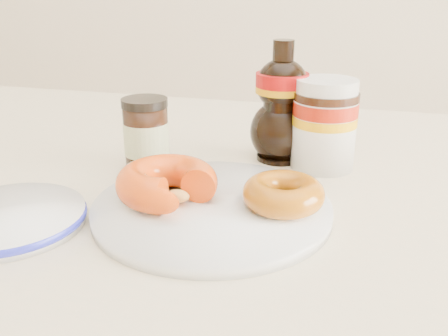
% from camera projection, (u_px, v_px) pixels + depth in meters
% --- Properties ---
extents(dining_table, '(1.40, 0.90, 0.75)m').
position_uv_depth(dining_table, '(242.00, 250.00, 0.64)').
color(dining_table, beige).
rests_on(dining_table, ground).
extents(plate, '(0.26, 0.26, 0.01)m').
position_uv_depth(plate, '(212.00, 208.00, 0.54)').
color(plate, white).
rests_on(plate, dining_table).
extents(donut_bitten, '(0.12, 0.12, 0.04)m').
position_uv_depth(donut_bitten, '(167.00, 183.00, 0.54)').
color(donut_bitten, '#E74B0D').
rests_on(donut_bitten, plate).
extents(donut_whole, '(0.11, 0.11, 0.03)m').
position_uv_depth(donut_whole, '(283.00, 194.00, 0.53)').
color(donut_whole, '#A3510A').
rests_on(donut_whole, plate).
extents(nutella_jar, '(0.08, 0.08, 0.12)m').
position_uv_depth(nutella_jar, '(325.00, 121.00, 0.66)').
color(nutella_jar, white).
rests_on(nutella_jar, dining_table).
extents(syrup_bottle, '(0.09, 0.08, 0.17)m').
position_uv_depth(syrup_bottle, '(281.00, 102.00, 0.68)').
color(syrup_bottle, black).
rests_on(syrup_bottle, dining_table).
extents(dark_jar, '(0.06, 0.06, 0.10)m').
position_uv_depth(dark_jar, '(146.00, 135.00, 0.66)').
color(dark_jar, black).
rests_on(dark_jar, dining_table).
extents(blue_rim_saucer, '(0.16, 0.16, 0.02)m').
position_uv_depth(blue_rim_saucer, '(9.00, 218.00, 0.52)').
color(blue_rim_saucer, white).
rests_on(blue_rim_saucer, dining_table).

